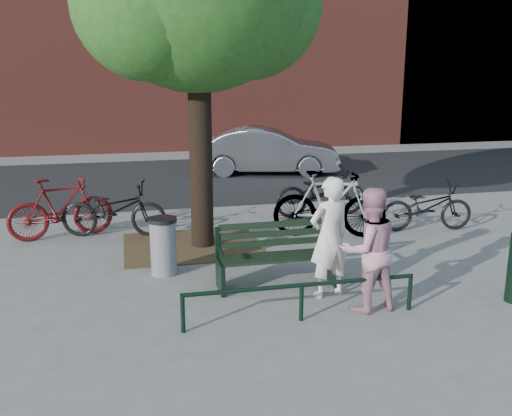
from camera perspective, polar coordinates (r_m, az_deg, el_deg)
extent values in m
plane|color=gray|center=(8.49, 2.10, -7.80)|extent=(90.00, 90.00, 0.00)
cube|color=brown|center=(10.36, -6.43, -3.75)|extent=(2.40, 2.00, 0.02)
cube|color=black|center=(16.55, -5.51, 2.98)|extent=(40.00, 7.00, 0.01)
cube|color=black|center=(8.25, -3.58, -6.82)|extent=(0.06, 0.52, 0.45)
cube|color=black|center=(8.32, -3.88, -3.41)|extent=(0.06, 0.06, 0.44)
cylinder|color=black|center=(8.02, -3.50, -4.37)|extent=(0.04, 0.36, 0.04)
cube|color=black|center=(8.66, 7.52, -5.90)|extent=(0.06, 0.52, 0.45)
cube|color=black|center=(8.72, 7.09, -2.65)|extent=(0.06, 0.06, 0.44)
cylinder|color=black|center=(8.44, 7.84, -3.53)|extent=(0.04, 0.36, 0.04)
cube|color=black|center=(8.34, 2.12, -4.93)|extent=(1.64, 0.46, 0.04)
cube|color=black|center=(8.46, 1.74, -2.58)|extent=(1.64, 0.03, 0.47)
cylinder|color=black|center=(7.06, -7.34, -10.40)|extent=(0.06, 0.06, 0.50)
cylinder|color=black|center=(7.33, 4.56, -9.37)|extent=(0.06, 0.06, 0.50)
cylinder|color=black|center=(7.89, 15.13, -8.11)|extent=(0.06, 0.06, 0.50)
cylinder|color=black|center=(7.25, 4.60, -7.70)|extent=(3.00, 0.06, 0.06)
cylinder|color=black|center=(9.97, -5.58, 6.72)|extent=(0.40, 0.40, 3.80)
sphere|color=#274A17|center=(10.39, -0.89, 19.78)|extent=(2.60, 2.60, 2.60)
sphere|color=#274A17|center=(9.47, -10.67, 19.51)|extent=(2.40, 2.40, 2.40)
imported|color=white|center=(7.94, 7.34, -2.93)|extent=(0.71, 0.56, 1.71)
imported|color=#C58797|center=(7.58, 11.19, -4.13)|extent=(0.86, 0.70, 1.66)
cylinder|color=gray|center=(8.94, -9.24, -3.98)|extent=(0.40, 0.40, 0.84)
cylinder|color=black|center=(8.81, -9.35, -1.18)|extent=(0.44, 0.44, 0.06)
imported|color=black|center=(11.09, -14.03, -0.15)|extent=(2.09, 1.11, 1.04)
imported|color=#500B0C|center=(11.26, -18.95, 0.01)|extent=(2.00, 0.99, 1.16)
imported|color=black|center=(12.31, 6.51, 1.62)|extent=(2.04, 0.77, 1.06)
imported|color=gray|center=(10.77, 7.38, 0.37)|extent=(2.20, 1.17, 1.27)
imported|color=black|center=(11.65, 16.71, 0.12)|extent=(1.88, 0.86, 0.95)
imported|color=slate|center=(17.09, 1.18, 5.72)|extent=(4.43, 2.42, 1.38)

